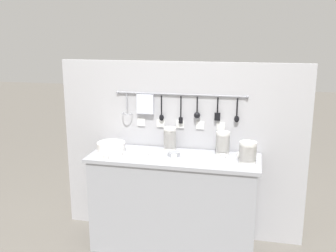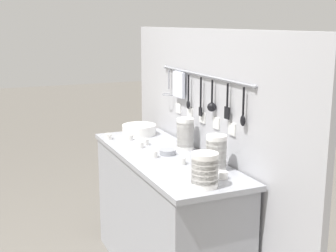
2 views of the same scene
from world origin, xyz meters
name	(u,v)px [view 2 (image 2 of 2)]	position (x,y,z in m)	size (l,w,h in m)	color
counter	(165,218)	(0.00, 0.00, 0.43)	(1.46, 0.51, 0.85)	#9EA0A8
back_wall	(205,155)	(0.00, 0.29, 0.82)	(2.26, 0.11, 1.63)	#B2B2B7
bowl_stack_tall_left	(205,170)	(0.62, -0.04, 0.94)	(0.14, 0.14, 0.18)	white
bowl_stack_short_front	(185,134)	(-0.07, 0.18, 0.95)	(0.11, 0.11, 0.21)	white
bowl_stack_nested_right	(216,153)	(0.40, 0.14, 0.95)	(0.12, 0.12, 0.20)	white
plate_stack	(139,130)	(-0.58, 0.04, 0.89)	(0.25, 0.25, 0.07)	white
steel_mixing_bowl	(168,152)	(-0.01, 0.02, 0.87)	(0.10, 0.10, 0.03)	#93969E
cup_mid_row	(129,137)	(-0.46, -0.08, 0.87)	(0.05, 0.05, 0.04)	white
cup_front_left	(145,142)	(-0.28, -0.02, 0.87)	(0.05, 0.05, 0.04)	white
cup_back_left	(140,145)	(-0.23, -0.08, 0.87)	(0.05, 0.05, 0.04)	white
cup_by_caddy	(154,154)	(0.02, -0.08, 0.87)	(0.05, 0.05, 0.04)	white
cup_beside_plates	(200,170)	(0.41, 0.03, 0.87)	(0.05, 0.05, 0.04)	white
cup_edge_far	(182,161)	(0.22, 0.02, 0.87)	(0.05, 0.05, 0.04)	white
cup_front_right	(223,175)	(0.55, 0.11, 0.87)	(0.05, 0.05, 0.04)	white
cup_edge_near	(108,136)	(-0.53, -0.21, 0.87)	(0.05, 0.05, 0.04)	white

